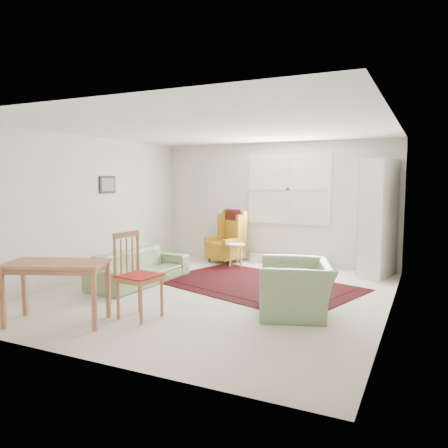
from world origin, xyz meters
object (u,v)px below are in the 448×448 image
at_px(wingback_chair, 225,236).
at_px(cabinet, 379,218).
at_px(desk_chair, 140,276).
at_px(desk, 57,293).
at_px(coffee_table, 295,284).
at_px(armchair, 296,282).
at_px(stool, 236,255).
at_px(sofa, 140,261).

bearing_deg(wingback_chair, cabinet, 21.22).
height_order(wingback_chair, desk_chair, wingback_chair).
bearing_deg(desk, cabinet, 53.62).
bearing_deg(coffee_table, armchair, -72.29).
relative_size(coffee_table, stool, 1.03).
distance_m(coffee_table, cabinet, 2.40).
relative_size(wingback_chair, desk, 0.92).
bearing_deg(stool, sofa, -114.87).
bearing_deg(coffee_table, sofa, -174.16).
bearing_deg(armchair, cabinet, 147.04).
bearing_deg(cabinet, sofa, -132.69).
distance_m(armchair, wingback_chair, 3.64).
distance_m(wingback_chair, desk, 4.40).
xyz_separation_m(sofa, armchair, (2.84, -0.47, 0.03)).
xyz_separation_m(wingback_chair, coffee_table, (2.11, -2.04, -0.35)).
distance_m(sofa, cabinet, 4.28).
relative_size(cabinet, desk_chair, 1.94).
distance_m(desk, desk_chair, 1.00).
distance_m(armchair, desk_chair, 2.02).
bearing_deg(desk_chair, wingback_chair, 15.77).
bearing_deg(wingback_chair, desk, -71.25).
height_order(wingback_chair, stool, wingback_chair).
distance_m(stool, cabinet, 2.79).
bearing_deg(sofa, stool, -21.22).
bearing_deg(cabinet, stool, -158.29).
bearing_deg(sofa, wingback_chair, -8.61).
height_order(sofa, armchair, armchair).
bearing_deg(armchair, wingback_chair, -158.52).
relative_size(sofa, cabinet, 0.90).
distance_m(sofa, desk_chair, 1.87).
bearing_deg(coffee_table, stool, 135.05).
relative_size(armchair, cabinet, 0.50).
xyz_separation_m(wingback_chair, cabinet, (3.05, 0.00, 0.50)).
relative_size(armchair, desk, 0.89).
bearing_deg(armchair, desk_chair, -78.14).
xyz_separation_m(coffee_table, cabinet, (0.94, 2.04, 0.86)).
relative_size(coffee_table, desk, 0.41).
bearing_deg(desk, armchair, 32.62).
bearing_deg(armchair, coffee_table, 179.03).
relative_size(stool, cabinet, 0.22).
bearing_deg(armchair, sofa, -118.14).
height_order(armchair, wingback_chair, wingback_chair).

